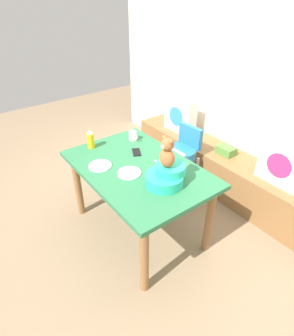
{
  "coord_description": "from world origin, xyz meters",
  "views": [
    {
      "loc": [
        1.72,
        -1.19,
        2.1
      ],
      "look_at": [
        0.0,
        0.1,
        0.69
      ],
      "focal_mm": 30.73,
      "sensor_mm": 36.0,
      "label": 1
    }
  ],
  "objects": [
    {
      "name": "teddy_bear",
      "position": [
        0.33,
        0.04,
        1.02
      ],
      "size": [
        0.13,
        0.12,
        0.25
      ],
      "color": "#AC6032",
      "rests_on": "infant_seat_teal"
    },
    {
      "name": "coffee_mug",
      "position": [
        -0.44,
        0.25,
        0.79
      ],
      "size": [
        0.12,
        0.08,
        0.09
      ],
      "color": "silver",
      "rests_on": "dining_table"
    },
    {
      "name": "window_bench",
      "position": [
        0.0,
        1.19,
        0.23
      ],
      "size": [
        2.6,
        0.44,
        0.46
      ],
      "primitive_type": "cube",
      "color": "olive",
      "rests_on": "ground_plane"
    },
    {
      "name": "ground_plane",
      "position": [
        0.0,
        0.0,
        0.0
      ],
      "size": [
        8.0,
        8.0,
        0.0
      ],
      "primitive_type": "plane",
      "color": "#8C7256"
    },
    {
      "name": "back_wall",
      "position": [
        0.0,
        1.46,
        1.3
      ],
      "size": [
        4.4,
        0.1,
        2.6
      ],
      "primitive_type": "cube",
      "color": "silver",
      "rests_on": "ground_plane"
    },
    {
      "name": "dinner_plate_near",
      "position": [
        -0.2,
        -0.26,
        0.75
      ],
      "size": [
        0.2,
        0.2,
        0.01
      ],
      "primitive_type": "cylinder",
      "color": "white",
      "rests_on": "dining_table"
    },
    {
      "name": "pillow_floral_right",
      "position": [
        0.68,
        1.17,
        0.68
      ],
      "size": [
        0.44,
        0.15,
        0.44
      ],
      "color": "white",
      "rests_on": "window_bench"
    },
    {
      "name": "cell_phone",
      "position": [
        -0.21,
        0.13,
        0.74
      ],
      "size": [
        0.16,
        0.13,
        0.01
      ],
      "primitive_type": "cube",
      "rotation": [
        0.0,
        0.0,
        1.09
      ],
      "color": "black",
      "rests_on": "dining_table"
    },
    {
      "name": "table_fork",
      "position": [
        0.09,
        0.19,
        0.74
      ],
      "size": [
        0.17,
        0.02,
        0.01
      ],
      "primitive_type": "cube",
      "rotation": [
        0.0,
        0.0,
        1.62
      ],
      "color": "silver",
      "rests_on": "dining_table"
    },
    {
      "name": "highchair",
      "position": [
        -0.24,
        0.75,
        0.52
      ],
      "size": [
        0.34,
        0.46,
        0.79
      ],
      "color": "#2672B2",
      "rests_on": "ground_plane"
    },
    {
      "name": "dinner_plate_far",
      "position": [
        0.04,
        -0.12,
        0.75
      ],
      "size": [
        0.2,
        0.2,
        0.01
      ],
      "primitive_type": "cylinder",
      "color": "white",
      "rests_on": "dining_table"
    },
    {
      "name": "ketchup_bottle",
      "position": [
        -0.55,
        -0.16,
        0.83
      ],
      "size": [
        0.07,
        0.07,
        0.18
      ],
      "color": "gold",
      "rests_on": "dining_table"
    },
    {
      "name": "book_stack",
      "position": [
        0.02,
        1.19,
        0.51
      ],
      "size": [
        0.2,
        0.14,
        0.09
      ],
      "primitive_type": "cube",
      "color": "#54893A",
      "rests_on": "window_bench"
    },
    {
      "name": "dining_table",
      "position": [
        0.0,
        0.0,
        0.64
      ],
      "size": [
        1.32,
        0.88,
        0.74
      ],
      "color": "#2D7247",
      "rests_on": "ground_plane"
    },
    {
      "name": "infant_seat_teal",
      "position": [
        0.33,
        0.04,
        0.81
      ],
      "size": [
        0.3,
        0.33,
        0.16
      ],
      "color": "#29C5A0",
      "rests_on": "dining_table"
    },
    {
      "name": "pillow_floral_left",
      "position": [
        -0.74,
        1.17,
        0.68
      ],
      "size": [
        0.44,
        0.15,
        0.44
      ],
      "color": "white",
      "rests_on": "window_bench"
    }
  ]
}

